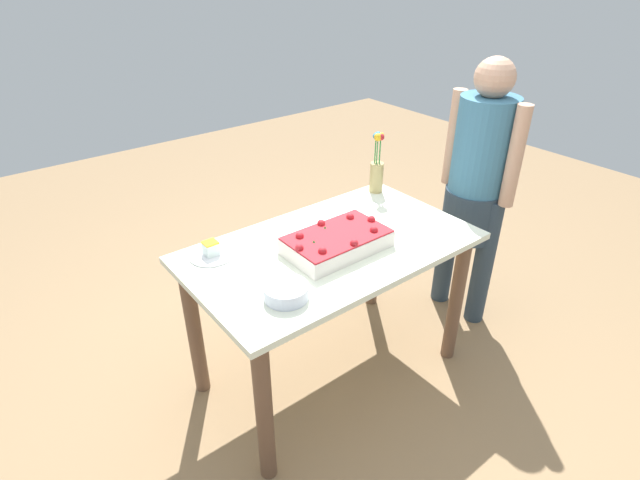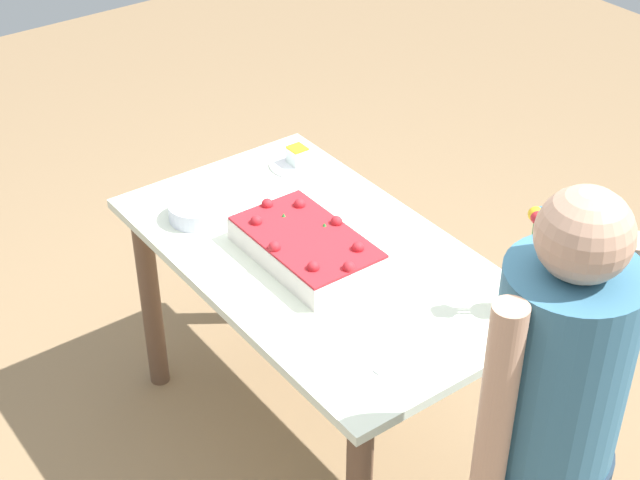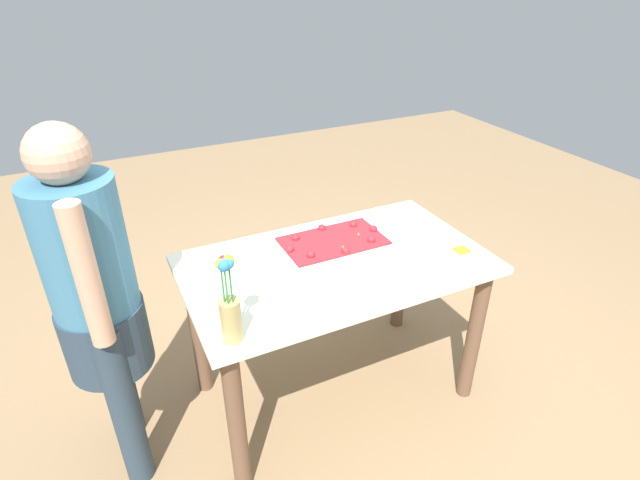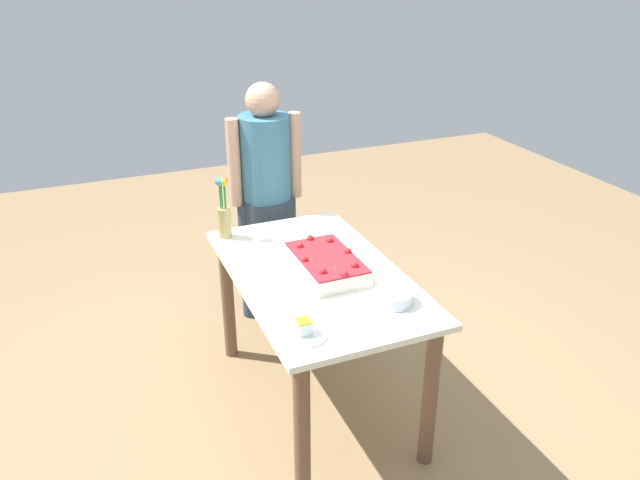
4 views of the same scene
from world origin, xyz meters
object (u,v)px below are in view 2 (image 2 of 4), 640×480
object	(u,v)px
person_standing	(548,430)
sheet_cake	(306,246)
flower_vase	(533,269)
fruit_bowl	(196,211)
cake_knife	(407,353)
serving_plate_with_slice	(298,160)

from	to	relation	value
person_standing	sheet_cake	bearing A→B (deg)	-1.07
flower_vase	fruit_bowl	size ratio (longest dim) A/B	1.93
sheet_cake	cake_knife	bearing A→B (deg)	-4.33
cake_knife	flower_vase	world-z (taller)	flower_vase
flower_vase	person_standing	distance (m)	0.54
serving_plate_with_slice	person_standing	world-z (taller)	person_standing
sheet_cake	fruit_bowl	bearing A→B (deg)	-157.92
flower_vase	person_standing	size ratio (longest dim) A/B	0.22
cake_knife	flower_vase	size ratio (longest dim) A/B	0.70
sheet_cake	cake_knife	world-z (taller)	sheet_cake
serving_plate_with_slice	person_standing	xyz separation A→B (m)	(1.43, -0.31, 0.06)
fruit_bowl	person_standing	world-z (taller)	person_standing
sheet_cake	serving_plate_with_slice	bearing A→B (deg)	147.38
cake_knife	flower_vase	xyz separation A→B (m)	(0.06, 0.38, 0.14)
sheet_cake	person_standing	world-z (taller)	person_standing
fruit_bowl	person_standing	xyz separation A→B (m)	(1.34, 0.14, 0.05)
cake_knife	fruit_bowl	size ratio (longest dim) A/B	1.35
serving_plate_with_slice	flower_vase	world-z (taller)	flower_vase
cake_knife	person_standing	bearing A→B (deg)	-92.16
cake_knife	person_standing	xyz separation A→B (m)	(0.46, 0.02, 0.08)
serving_plate_with_slice	cake_knife	xyz separation A→B (m)	(0.97, -0.33, -0.02)
sheet_cake	flower_vase	distance (m)	0.67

